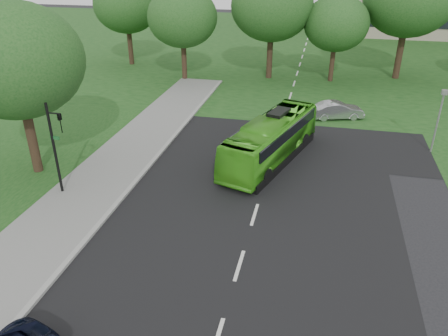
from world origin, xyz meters
name	(u,v)px	position (x,y,z in m)	size (l,w,h in m)	color
ground	(248,238)	(0.00, 0.00, 0.00)	(160.00, 160.00, 0.00)	black
street_surfaces	(287,93)	(-0.38, 22.75, 0.03)	(120.00, 120.00, 0.15)	black
tree_park_a	(182,17)	(-10.86, 25.04, 5.99)	(6.64, 6.64, 8.83)	black
tree_park_b	(272,6)	(-2.72, 27.63, 6.93)	(7.84, 7.84, 10.28)	black
tree_park_c	(336,24)	(3.41, 27.77, 5.49)	(6.10, 6.10, 8.10)	black
tree_park_f	(126,5)	(-18.71, 29.94, 6.38)	(7.03, 7.03, 9.38)	black
tree_side_near	(15,61)	(-13.37, 3.91, 6.54)	(7.25, 7.25, 9.64)	black
bus	(271,140)	(-0.07, 8.48, 1.37)	(2.30, 9.82, 2.73)	#4BBD22
sedan	(337,110)	(4.00, 17.00, 0.66)	(1.39, 3.99, 1.31)	#ABABB0
traffic_light	(56,143)	(-10.34, 1.81, 3.00)	(0.82, 0.24, 5.11)	black
camera_pole	(440,113)	(10.00, 12.00, 2.67)	(0.43, 0.41, 4.14)	gray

